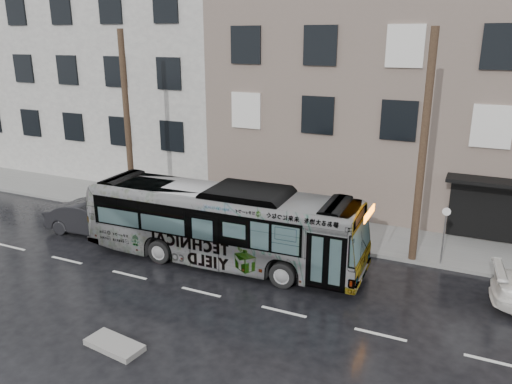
% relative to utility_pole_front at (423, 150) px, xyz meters
% --- Properties ---
extents(ground, '(120.00, 120.00, 0.00)m').
position_rel_utility_pole_front_xyz_m(ground, '(-6.50, -3.30, -4.65)').
color(ground, black).
rests_on(ground, ground).
extents(sidewalk, '(90.00, 3.60, 0.15)m').
position_rel_utility_pole_front_xyz_m(sidewalk, '(-6.50, 1.60, -4.58)').
color(sidewalk, gray).
rests_on(sidewalk, ground).
extents(building_taupe, '(20.00, 12.00, 11.00)m').
position_rel_utility_pole_front_xyz_m(building_taupe, '(-1.50, 9.40, 0.85)').
color(building_taupe, '#76655A').
rests_on(building_taupe, ground).
extents(building_grey, '(26.00, 15.00, 16.00)m').
position_rel_utility_pole_front_xyz_m(building_grey, '(-24.50, 10.90, 3.35)').
color(building_grey, beige).
rests_on(building_grey, ground).
extents(utility_pole_front, '(0.30, 0.30, 9.00)m').
position_rel_utility_pole_front_xyz_m(utility_pole_front, '(0.00, 0.00, 0.00)').
color(utility_pole_front, '#4A3725').
rests_on(utility_pole_front, sidewalk).
extents(utility_pole_rear, '(0.30, 0.30, 9.00)m').
position_rel_utility_pole_front_xyz_m(utility_pole_rear, '(-14.00, 0.00, 0.00)').
color(utility_pole_rear, '#4A3725').
rests_on(utility_pole_rear, sidewalk).
extents(sign_post, '(0.06, 0.06, 2.40)m').
position_rel_utility_pole_front_xyz_m(sign_post, '(1.10, 0.00, -3.30)').
color(sign_post, slate).
rests_on(sign_post, sidewalk).
extents(bus, '(11.61, 3.04, 3.21)m').
position_rel_utility_pole_front_xyz_m(bus, '(-7.06, -3.14, -3.04)').
color(bus, '#B2B2B2').
rests_on(bus, ground).
extents(dark_sedan, '(4.63, 1.98, 1.48)m').
position_rel_utility_pole_front_xyz_m(dark_sedan, '(-13.92, -3.03, -3.91)').
color(dark_sedan, black).
rests_on(dark_sedan, ground).
extents(slush_pile, '(1.89, 1.03, 0.18)m').
position_rel_utility_pole_front_xyz_m(slush_pile, '(-7.09, -9.77, -4.56)').
color(slush_pile, gray).
rests_on(slush_pile, ground).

